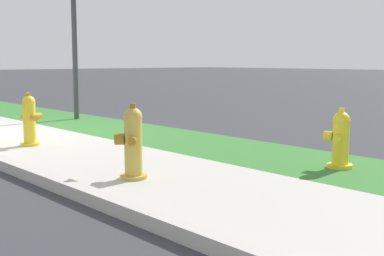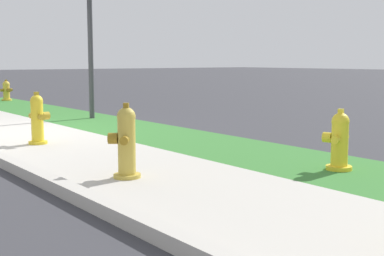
{
  "view_description": "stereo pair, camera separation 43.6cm",
  "coord_description": "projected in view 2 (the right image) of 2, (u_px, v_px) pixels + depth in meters",
  "views": [
    {
      "loc": [
        8.94,
        -3.46,
        1.27
      ],
      "look_at": [
        3.81,
        0.96,
        0.4
      ],
      "focal_mm": 50.0,
      "sensor_mm": 36.0,
      "label": 1
    },
    {
      "loc": [
        9.21,
        -3.12,
        1.27
      ],
      "look_at": [
        3.81,
        0.96,
        0.4
      ],
      "focal_mm": 50.0,
      "sensor_mm": 36.0,
      "label": 2
    }
  ],
  "objects": [
    {
      "name": "fire_hydrant_near_corner",
      "position": [
        339.0,
        141.0,
        6.14
      ],
      "size": [
        0.35,
        0.38,
        0.71
      ],
      "rotation": [
        0.0,
        0.0,
        1.89
      ],
      "color": "yellow",
      "rests_on": "ground"
    },
    {
      "name": "fire_hydrant_at_driveway",
      "position": [
        6.0,
        91.0,
        16.61
      ],
      "size": [
        0.36,
        0.39,
        0.66
      ],
      "rotation": [
        0.0,
        0.0,
        4.9
      ],
      "color": "gold",
      "rests_on": "ground"
    },
    {
      "name": "sidewalk_pavement",
      "position": [
        16.0,
        133.0,
        9.32
      ],
      "size": [
        18.0,
        2.08,
        0.01
      ],
      "primitive_type": "cube",
      "color": "#BCB7AD",
      "rests_on": "ground"
    },
    {
      "name": "fire_hydrant_by_grass_verge",
      "position": [
        126.0,
        142.0,
        5.69
      ],
      "size": [
        0.34,
        0.34,
        0.81
      ],
      "rotation": [
        0.0,
        0.0,
        2.45
      ],
      "color": "gold",
      "rests_on": "ground"
    },
    {
      "name": "fire_hydrant_mid_block",
      "position": [
        38.0,
        119.0,
        8.0
      ],
      "size": [
        0.37,
        0.34,
        0.79
      ],
      "rotation": [
        0.0,
        0.0,
        0.14
      ],
      "color": "yellow",
      "rests_on": "ground"
    },
    {
      "name": "ground_plane",
      "position": [
        16.0,
        133.0,
        9.32
      ],
      "size": [
        120.0,
        120.0,
        0.0
      ],
      "primitive_type": "plane",
      "color": "#38383D"
    },
    {
      "name": "grass_verge",
      "position": [
        112.0,
        125.0,
        10.45
      ],
      "size": [
        18.0,
        1.71,
        0.01
      ],
      "primitive_type": "cube",
      "color": "#387A33",
      "rests_on": "ground"
    }
  ]
}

